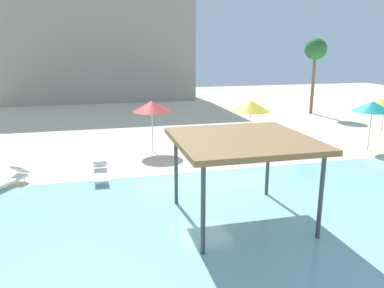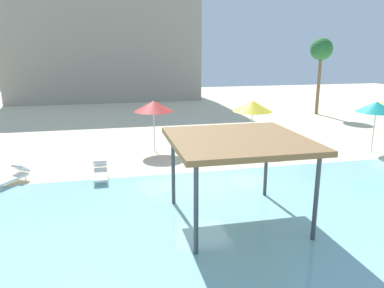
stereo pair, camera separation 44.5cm
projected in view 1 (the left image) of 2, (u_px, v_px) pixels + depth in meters
name	position (u px, v px, depth m)	size (l,w,h in m)	color
ground_plane	(201.00, 184.00, 16.45)	(80.00, 80.00, 0.00)	beige
lagoon_water	(246.00, 242.00, 11.51)	(44.00, 13.50, 0.04)	#8CC6CC
shade_pavilion	(242.00, 143.00, 12.36)	(4.40, 4.40, 2.93)	#42474C
beach_umbrella_red_0	(152.00, 106.00, 21.10)	(2.19, 2.19, 2.89)	silver
beach_umbrella_teal_2	(373.00, 106.00, 21.34)	(2.17, 2.17, 2.85)	silver
beach_umbrella_yellow_4	(250.00, 106.00, 21.98)	(2.29, 2.29, 2.79)	silver
lounge_chair_0	(10.00, 178.00, 16.17)	(1.55, 1.91, 0.74)	white
lounge_chair_2	(101.00, 173.00, 16.88)	(0.63, 1.91, 0.74)	white
palm_tree_0	(316.00, 51.00, 32.71)	(1.90, 1.90, 6.59)	brown
hotel_block_0	(97.00, 36.00, 43.43)	(20.62, 11.33, 14.21)	#9E9384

